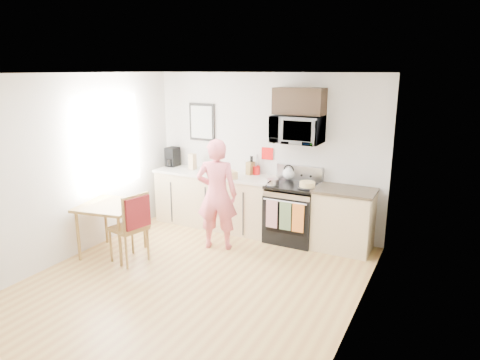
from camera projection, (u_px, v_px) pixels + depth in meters
The scene contains 28 objects.
floor at pixel (190, 285), 5.41m from camera, with size 4.60×4.60×0.00m, color #A5743F.
back_wall at pixel (265, 153), 7.07m from camera, with size 4.00×0.04×2.60m, color beige.
front_wall at pixel (9, 260), 3.10m from camera, with size 4.00×0.04×2.60m, color beige.
left_wall at pixel (67, 169), 5.97m from camera, with size 0.04×4.60×2.60m, color beige.
right_wall at pixel (356, 210), 4.20m from camera, with size 0.04×4.60×2.60m, color beige.
ceiling at pixel (183, 73), 4.76m from camera, with size 4.00×4.60×0.04m, color white.
window at pixel (109, 143), 6.58m from camera, with size 0.06×1.40×1.50m.
cabinet_left at pixel (215, 200), 7.37m from camera, with size 2.10×0.60×0.90m, color #D9BF8B.
countertop_left at pixel (214, 174), 7.26m from camera, with size 2.14×0.64×0.04m, color #ECE5CB.
cabinet_right at pixel (343, 221), 6.39m from camera, with size 0.84×0.60×0.90m, color #D9BF8B.
countertop_right at pixel (345, 190), 6.27m from camera, with size 0.88×0.64×0.04m, color black.
range at pixel (292, 214), 6.73m from camera, with size 0.76×0.70×1.16m.
microwave at pixel (297, 129), 6.48m from camera, with size 0.76×0.51×0.42m, color #ADACB1.
upper_cabinet at pixel (299, 101), 6.42m from camera, with size 0.76×0.35×0.40m, color black.
wall_art at pixel (202, 122), 7.46m from camera, with size 0.50×0.04×0.65m.
wall_trivet at pixel (267, 154), 7.03m from camera, with size 0.20×0.02×0.20m, color #B9100F.
person at pixel (217, 195), 6.34m from camera, with size 0.61×0.40×1.68m, color #C43544.
dining_table at pixel (111, 210), 6.16m from camera, with size 0.82×0.82×0.76m.
chair at pixel (134, 219), 5.83m from camera, with size 0.56×0.52×1.02m.
knife_block at pixel (250, 168), 7.12m from camera, with size 0.10×0.14×0.21m, color brown.
utensil_crock at pixel (256, 166), 7.10m from camera, with size 0.12×0.12×0.35m.
fruit_bowl at pixel (210, 169), 7.31m from camera, with size 0.29×0.29×0.11m.
milk_carton at pixel (192, 161), 7.49m from camera, with size 0.10×0.10×0.28m, color #D2B47E.
coffee_maker at pixel (172, 157), 7.73m from camera, with size 0.20×0.29×0.34m.
bread_bag at pixel (229, 174), 6.92m from camera, with size 0.34×0.16×0.12m, color tan.
cake at pixel (307, 185), 6.38m from camera, with size 0.28×0.28×0.09m.
kettle at pixel (289, 173), 6.84m from camera, with size 0.20×0.20×0.25m.
pot at pixel (273, 182), 6.54m from camera, with size 0.19×0.32×0.09m.
Camera 1 is at (2.80, -4.08, 2.64)m, focal length 32.00 mm.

